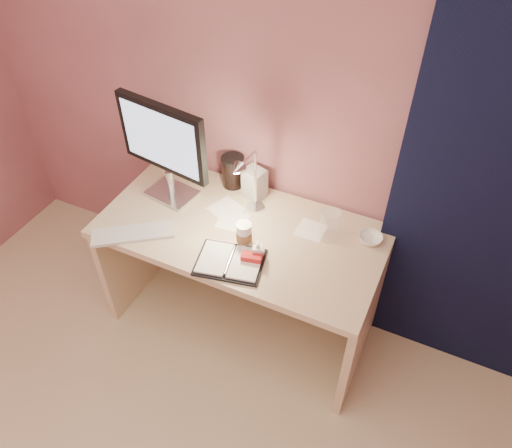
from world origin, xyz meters
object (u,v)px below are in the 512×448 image
at_px(coffee_cup, 244,234).
at_px(dark_jar, 233,173).
at_px(monitor, 164,143).
at_px(product_box, 255,183).
at_px(bowl, 371,239).
at_px(keyboard, 133,234).
at_px(lotion_bottle, 258,249).
at_px(clear_cup, 330,225).
at_px(planner, 232,261).
at_px(desk, 248,251).
at_px(desk_lamp, 249,183).

height_order(coffee_cup, dark_jar, dark_jar).
xyz_separation_m(monitor, product_box, (0.40, 0.18, -0.24)).
relative_size(coffee_cup, bowl, 1.07).
xyz_separation_m(keyboard, bowl, (1.05, 0.45, 0.01)).
xyz_separation_m(bowl, product_box, (-0.65, 0.07, 0.06)).
xyz_separation_m(bowl, lotion_bottle, (-0.44, -0.32, 0.03)).
bearing_deg(clear_cup, bowl, 16.56).
bearing_deg(clear_cup, dark_jar, 164.78).
xyz_separation_m(planner, bowl, (0.53, 0.41, 0.01)).
distance_m(keyboard, coffee_cup, 0.54).
distance_m(monitor, lotion_bottle, 0.69).
bearing_deg(planner, desk, 90.02).
relative_size(monitor, product_box, 3.28).
xyz_separation_m(keyboard, clear_cup, (0.86, 0.39, 0.07)).
distance_m(monitor, coffee_cup, 0.59).
bearing_deg(dark_jar, desk_lamp, -47.25).
xyz_separation_m(planner, dark_jar, (-0.26, 0.51, 0.07)).
bearing_deg(monitor, planner, -21.69).
bearing_deg(desk_lamp, clear_cup, 14.75).
distance_m(keyboard, clear_cup, 0.94).
relative_size(keyboard, product_box, 2.39).
bearing_deg(lotion_bottle, clear_cup, 46.45).
relative_size(desk, product_box, 8.49).
bearing_deg(dark_jar, bowl, -7.58).
bearing_deg(bowl, product_box, 173.62).
bearing_deg(planner, monitor, 137.59).
height_order(clear_cup, lotion_bottle, clear_cup).
relative_size(bowl, lotion_bottle, 1.13).
relative_size(coffee_cup, desk_lamp, 0.32).
height_order(bowl, lotion_bottle, lotion_bottle).
bearing_deg(keyboard, monitor, 52.83).
height_order(dark_jar, product_box, product_box).
xyz_separation_m(monitor, bowl, (1.04, 0.11, -0.31)).
xyz_separation_m(lotion_bottle, dark_jar, (-0.35, 0.43, 0.03)).
xyz_separation_m(keyboard, dark_jar, (0.26, 0.55, 0.07)).
height_order(keyboard, bowl, bowl).
bearing_deg(planner, product_box, 91.09).
xyz_separation_m(keyboard, desk_lamp, (0.46, 0.33, 0.23)).
height_order(desk, coffee_cup, coffee_cup).
bearing_deg(coffee_cup, bowl, 26.31).
relative_size(desk, coffee_cup, 11.52).
relative_size(desk, clear_cup, 8.71).
xyz_separation_m(bowl, desk_lamp, (-0.59, -0.11, 0.22)).
height_order(lotion_bottle, dark_jar, dark_jar).
distance_m(coffee_cup, dark_jar, 0.45).
bearing_deg(planner, bowl, 25.21).
bearing_deg(bowl, monitor, -174.04).
height_order(monitor, lotion_bottle, monitor).
distance_m(planner, dark_jar, 0.58).
xyz_separation_m(coffee_cup, lotion_bottle, (0.10, -0.05, -0.01)).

